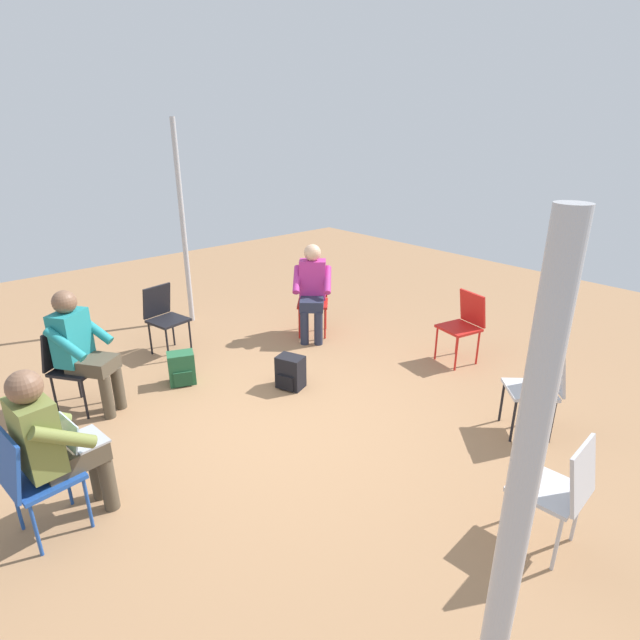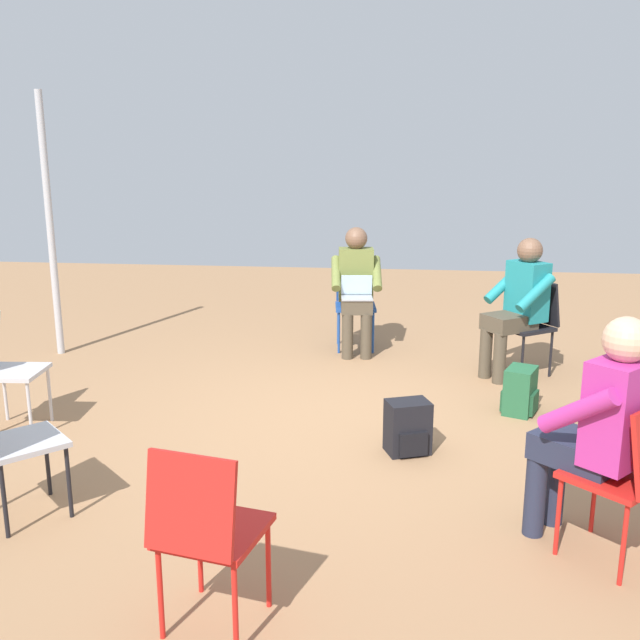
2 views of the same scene
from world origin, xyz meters
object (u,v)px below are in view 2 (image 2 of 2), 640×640
object	(u,v)px
person_in_teal	(519,300)
backpack_by_empty_chair	(408,430)
chair_southeast	(628,470)
chair_south	(206,526)
chair_northeast	(531,320)
person_with_laptop	(356,284)
chair_southwest	(8,435)
backpack_near_laptop_user	(520,393)
person_in_magenta	(599,422)
chair_west	(3,364)
chair_north	(355,300)

from	to	relation	value
person_in_teal	backpack_by_empty_chair	bearing A→B (deg)	116.69
chair_southeast	chair_south	size ratio (longest dim) A/B	1.00
chair_northeast	person_with_laptop	bearing A→B (deg)	36.54
chair_southwest	person_in_teal	distance (m)	4.27
person_in_teal	backpack_near_laptop_user	world-z (taller)	person_in_teal
person_in_teal	backpack_near_laptop_user	bearing A→B (deg)	139.19
chair_south	person_in_magenta	size ratio (longest dim) A/B	0.69
chair_southeast	person_in_teal	bearing A→B (deg)	44.93
person_in_teal	chair_southeast	bearing A→B (deg)	146.53
chair_south	person_with_laptop	xyz separation A→B (m)	(0.33, 4.36, 0.20)
backpack_by_empty_chair	chair_northeast	bearing A→B (deg)	59.60
chair_northeast	chair_southeast	xyz separation A→B (m)	(-0.06, -3.08, 0.00)
chair_west	backpack_by_empty_chair	world-z (taller)	chair_west
chair_south	backpack_by_empty_chair	xyz separation A→B (m)	(0.84, 1.95, -0.34)
person_with_laptop	person_in_magenta	world-z (taller)	same
chair_southeast	backpack_near_laptop_user	xyz separation A→B (m)	(-0.17, 2.05, -0.34)
chair_north	person_with_laptop	size ratio (longest dim) A/B	0.69
chair_southeast	person_in_teal	xyz separation A→B (m)	(-0.07, 2.99, 0.20)
backpack_near_laptop_user	backpack_by_empty_chair	xyz separation A→B (m)	(-0.86, -0.84, 0.00)
chair_north	chair_west	xyz separation A→B (m)	(-2.36, -2.50, 0.00)
chair_southeast	chair_south	world-z (taller)	same
chair_southwest	chair_north	bearing A→B (deg)	110.39
chair_west	person_in_teal	size ratio (longest dim) A/B	0.69
person_in_magenta	backpack_by_empty_chair	size ratio (longest dim) A/B	3.44
chair_southwest	person_in_teal	xyz separation A→B (m)	(3.11, 2.92, 0.20)
person_with_laptop	chair_southwest	bearing A→B (deg)	59.00
person_in_magenta	chair_south	bearing A→B (deg)	159.49
person_with_laptop	backpack_by_empty_chair	size ratio (longest dim) A/B	3.44
person_with_laptop	chair_north	bearing A→B (deg)	-90.00
chair_north	person_in_magenta	bearing A→B (deg)	105.15
chair_southwest	backpack_near_laptop_user	world-z (taller)	chair_southwest
person_with_laptop	chair_west	bearing A→B (deg)	38.23
person_in_teal	chair_west	bearing A→B (deg)	78.95
chair_west	backpack_near_laptop_user	xyz separation A→B (m)	(3.75, 0.76, -0.34)
chair_northeast	person_in_teal	size ratio (longest dim) A/B	0.69
backpack_near_laptop_user	person_in_magenta	bearing A→B (deg)	-88.51
chair_northeast	person_in_magenta	distance (m)	2.98
chair_west	chair_southeast	bearing A→B (deg)	67.63
chair_southeast	person_with_laptop	xyz separation A→B (m)	(-1.55, 3.62, 0.20)
chair_southwest	chair_northeast	bearing A→B (deg)	86.79
person_with_laptop	backpack_by_empty_chair	xyz separation A→B (m)	(0.51, -2.41, -0.53)
chair_northeast	person_in_teal	xyz separation A→B (m)	(-0.14, -0.10, 0.20)
chair_north	chair_south	world-z (taller)	same
chair_southeast	chair_west	distance (m)	4.13
chair_northeast	chair_west	xyz separation A→B (m)	(-3.98, -1.80, 0.00)
chair_southwest	chair_west	bearing A→B (deg)	164.92
chair_west	person_in_magenta	size ratio (longest dim) A/B	0.69
chair_southeast	chair_west	bearing A→B (deg)	115.34
chair_north	chair_west	bearing A→B (deg)	40.45
person_with_laptop	chair_south	bearing A→B (deg)	79.43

